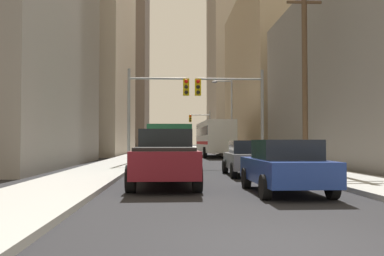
{
  "coord_description": "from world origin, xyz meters",
  "views": [
    {
      "loc": [
        -1.58,
        -5.67,
        1.46
      ],
      "look_at": [
        0.0,
        25.77,
        2.49
      ],
      "focal_mm": 39.76,
      "sensor_mm": 36.0,
      "label": 1
    }
  ],
  "objects_px": {
    "cargo_van_green": "(170,145)",
    "traffic_signal_far_right": "(201,124)",
    "sedan_grey": "(249,158)",
    "sedan_blue": "(285,166)",
    "city_bus": "(214,137)",
    "pickup_truck_maroon": "(165,158)",
    "traffic_signal_near_right": "(233,100)",
    "sedan_white": "(167,151)",
    "traffic_signal_near_left": "(155,100)"
  },
  "relations": [
    {
      "from": "pickup_truck_maroon",
      "to": "sedan_blue",
      "type": "height_order",
      "value": "pickup_truck_maroon"
    },
    {
      "from": "pickup_truck_maroon",
      "to": "traffic_signal_near_left",
      "type": "bearing_deg",
      "value": 93.64
    },
    {
      "from": "city_bus",
      "to": "sedan_grey",
      "type": "xyz_separation_m",
      "value": [
        -0.89,
        -23.39,
        -1.16
      ]
    },
    {
      "from": "city_bus",
      "to": "traffic_signal_near_left",
      "type": "height_order",
      "value": "traffic_signal_near_left"
    },
    {
      "from": "cargo_van_green",
      "to": "sedan_grey",
      "type": "xyz_separation_m",
      "value": [
        3.44,
        -3.05,
        -0.52
      ]
    },
    {
      "from": "cargo_van_green",
      "to": "traffic_signal_far_right",
      "type": "bearing_deg",
      "value": 83.69
    },
    {
      "from": "pickup_truck_maroon",
      "to": "traffic_signal_near_left",
      "type": "distance_m",
      "value": 12.58
    },
    {
      "from": "pickup_truck_maroon",
      "to": "cargo_van_green",
      "type": "xyz_separation_m",
      "value": [
        0.13,
        7.1,
        0.35
      ]
    },
    {
      "from": "sedan_grey",
      "to": "traffic_signal_near_right",
      "type": "height_order",
      "value": "traffic_signal_near_right"
    },
    {
      "from": "sedan_white",
      "to": "traffic_signal_far_right",
      "type": "height_order",
      "value": "traffic_signal_far_right"
    },
    {
      "from": "cargo_van_green",
      "to": "sedan_grey",
      "type": "relative_size",
      "value": 1.23
    },
    {
      "from": "sedan_grey",
      "to": "traffic_signal_far_right",
      "type": "bearing_deg",
      "value": 88.63
    },
    {
      "from": "sedan_blue",
      "to": "traffic_signal_near_left",
      "type": "height_order",
      "value": "traffic_signal_near_left"
    },
    {
      "from": "pickup_truck_maroon",
      "to": "traffic_signal_near_right",
      "type": "xyz_separation_m",
      "value": [
        4.07,
        12.16,
        3.14
      ]
    },
    {
      "from": "sedan_grey",
      "to": "traffic_signal_near_left",
      "type": "xyz_separation_m",
      "value": [
        -4.35,
        8.11,
        3.27
      ]
    },
    {
      "from": "sedan_blue",
      "to": "traffic_signal_near_left",
      "type": "relative_size",
      "value": 0.7
    },
    {
      "from": "pickup_truck_maroon",
      "to": "sedan_grey",
      "type": "relative_size",
      "value": 1.28
    },
    {
      "from": "traffic_signal_near_left",
      "to": "traffic_signal_far_right",
      "type": "xyz_separation_m",
      "value": [
        5.39,
        35.49,
        -0.03
      ]
    },
    {
      "from": "sedan_grey",
      "to": "sedan_white",
      "type": "bearing_deg",
      "value": 104.8
    },
    {
      "from": "city_bus",
      "to": "traffic_signal_far_right",
      "type": "xyz_separation_m",
      "value": [
        0.15,
        20.22,
        2.08
      ]
    },
    {
      "from": "city_bus",
      "to": "cargo_van_green",
      "type": "xyz_separation_m",
      "value": [
        -4.33,
        -20.34,
        -0.64
      ]
    },
    {
      "from": "sedan_blue",
      "to": "cargo_van_green",
      "type": "bearing_deg",
      "value": 109.46
    },
    {
      "from": "city_bus",
      "to": "cargo_van_green",
      "type": "height_order",
      "value": "city_bus"
    },
    {
      "from": "city_bus",
      "to": "traffic_signal_near_right",
      "type": "relative_size",
      "value": 1.93
    },
    {
      "from": "city_bus",
      "to": "sedan_grey",
      "type": "height_order",
      "value": "city_bus"
    },
    {
      "from": "cargo_van_green",
      "to": "traffic_signal_far_right",
      "type": "xyz_separation_m",
      "value": [
        4.48,
        40.56,
        2.73
      ]
    },
    {
      "from": "sedan_grey",
      "to": "sedan_white",
      "type": "xyz_separation_m",
      "value": [
        -3.65,
        13.81,
        0.0
      ]
    },
    {
      "from": "traffic_signal_near_left",
      "to": "sedan_blue",
      "type": "bearing_deg",
      "value": -73.74
    },
    {
      "from": "sedan_white",
      "to": "traffic_signal_far_right",
      "type": "distance_m",
      "value": 30.34
    },
    {
      "from": "cargo_van_green",
      "to": "traffic_signal_near_left",
      "type": "relative_size",
      "value": 0.87
    },
    {
      "from": "traffic_signal_near_right",
      "to": "traffic_signal_far_right",
      "type": "distance_m",
      "value": 35.5
    },
    {
      "from": "traffic_signal_near_right",
      "to": "sedan_grey",
      "type": "bearing_deg",
      "value": -93.54
    },
    {
      "from": "sedan_white",
      "to": "traffic_signal_near_left",
      "type": "xyz_separation_m",
      "value": [
        -0.7,
        -5.69,
        3.27
      ]
    },
    {
      "from": "sedan_grey",
      "to": "traffic_signal_near_right",
      "type": "bearing_deg",
      "value": 86.46
    },
    {
      "from": "sedan_blue",
      "to": "sedan_grey",
      "type": "distance_m",
      "value": 6.29
    },
    {
      "from": "traffic_signal_near_left",
      "to": "traffic_signal_far_right",
      "type": "height_order",
      "value": "same"
    },
    {
      "from": "cargo_van_green",
      "to": "sedan_blue",
      "type": "relative_size",
      "value": 1.24
    },
    {
      "from": "pickup_truck_maroon",
      "to": "cargo_van_green",
      "type": "distance_m",
      "value": 7.11
    },
    {
      "from": "city_bus",
      "to": "traffic_signal_near_right",
      "type": "xyz_separation_m",
      "value": [
        -0.39,
        -15.28,
        2.14
      ]
    },
    {
      "from": "pickup_truck_maroon",
      "to": "sedan_blue",
      "type": "xyz_separation_m",
      "value": [
        3.43,
        -2.24,
        -0.16
      ]
    },
    {
      "from": "cargo_van_green",
      "to": "sedan_blue",
      "type": "xyz_separation_m",
      "value": [
        3.3,
        -9.34,
        -0.52
      ]
    },
    {
      "from": "cargo_van_green",
      "to": "traffic_signal_near_left",
      "type": "height_order",
      "value": "traffic_signal_near_left"
    },
    {
      "from": "traffic_signal_near_left",
      "to": "traffic_signal_near_right",
      "type": "bearing_deg",
      "value": 0.0
    },
    {
      "from": "pickup_truck_maroon",
      "to": "sedan_blue",
      "type": "bearing_deg",
      "value": -33.17
    },
    {
      "from": "sedan_grey",
      "to": "sedan_blue",
      "type": "bearing_deg",
      "value": -91.31
    },
    {
      "from": "cargo_van_green",
      "to": "sedan_blue",
      "type": "distance_m",
      "value": 9.92
    },
    {
      "from": "sedan_white",
      "to": "sedan_grey",
      "type": "bearing_deg",
      "value": -75.2
    },
    {
      "from": "traffic_signal_near_right",
      "to": "traffic_signal_far_right",
      "type": "relative_size",
      "value": 1.0
    },
    {
      "from": "sedan_grey",
      "to": "traffic_signal_far_right",
      "type": "relative_size",
      "value": 0.71
    },
    {
      "from": "city_bus",
      "to": "pickup_truck_maroon",
      "type": "relative_size",
      "value": 2.13
    }
  ]
}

